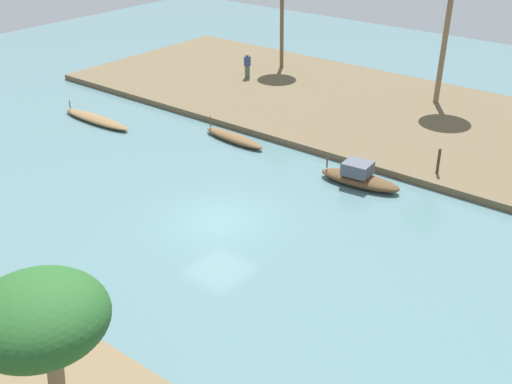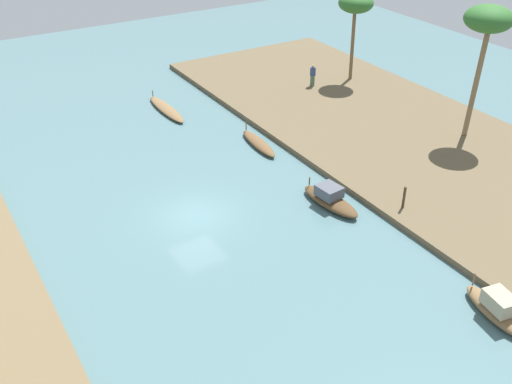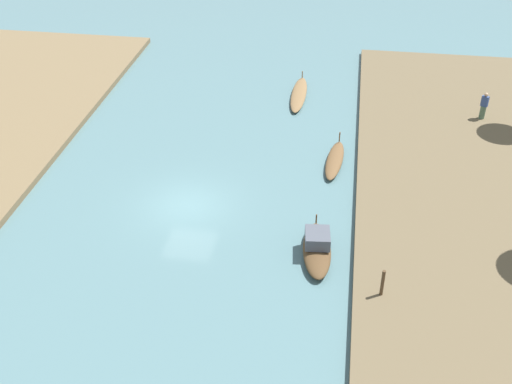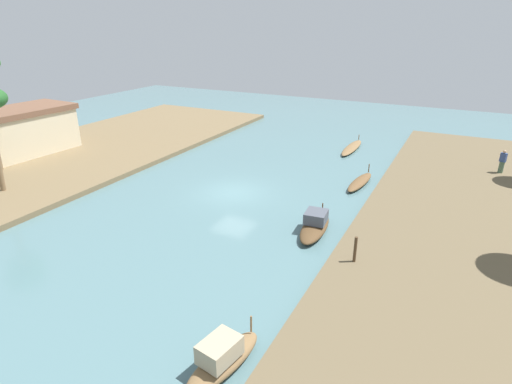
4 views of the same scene
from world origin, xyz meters
The scene contains 8 objects.
river_water centered at (0.00, 0.00, 0.00)m, with size 74.09×74.09×0.00m, color slate.
riverbank_left centered at (0.00, -15.55, 0.18)m, with size 43.00×14.55×0.35m, color brown.
sampan_near_left_bank centered at (5.14, -7.04, 0.20)m, with size 4.20×1.22×0.98m.
sampan_with_tall_canopy centered at (13.27, -4.29, 0.18)m, with size 5.37×0.97×0.81m.
sampan_open_hull centered at (-2.84, -6.62, 0.40)m, with size 4.03×1.63×1.12m.
person_on_near_bank centered at (11.20, -15.61, 1.10)m, with size 0.47×0.47×1.68m.
mooring_post centered at (-5.42, -9.40, 0.97)m, with size 0.14×0.14×1.24m, color #4C3823.
palm_tree_right_short centered at (-7.14, 12.74, 6.01)m, with size 2.59×2.59×6.55m.
Camera 1 is at (-16.02, 17.63, 13.46)m, focal length 45.65 mm.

